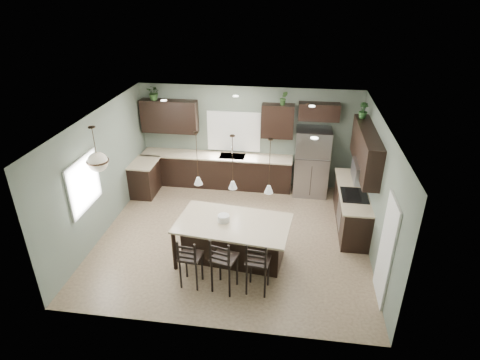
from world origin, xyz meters
name	(u,v)px	position (x,y,z in m)	size (l,w,h in m)	color
ground	(233,236)	(0.00, 0.00, 0.00)	(6.00, 6.00, 0.00)	#9E8466
pantry_door	(386,251)	(2.98, -1.55, 1.02)	(0.04, 0.82, 2.04)	white
window_back	(234,131)	(-0.40, 2.73, 1.55)	(1.35, 0.02, 1.00)	white
window_left	(83,184)	(-2.98, -0.80, 1.55)	(0.02, 1.10, 1.00)	white
left_return_cabs	(145,178)	(-2.70, 1.70, 0.45)	(0.60, 0.90, 0.90)	black
left_return_countertop	(144,163)	(-2.68, 1.70, 0.92)	(0.66, 0.96, 0.04)	#B8A98B
back_lower_cabs	(217,171)	(-0.85, 2.45, 0.45)	(4.20, 0.60, 0.90)	black
back_countertop	(216,156)	(-0.85, 2.43, 0.92)	(4.20, 0.66, 0.04)	#B8A98B
sink_inset	(232,156)	(-0.40, 2.43, 0.94)	(0.70, 0.45, 0.01)	gray
faucet	(232,152)	(-0.40, 2.40, 1.08)	(0.02, 0.02, 0.28)	silver
back_upper_left	(169,116)	(-2.15, 2.58, 1.95)	(1.55, 0.34, 0.90)	black
back_upper_right	(278,121)	(0.80, 2.58, 1.95)	(0.85, 0.34, 0.90)	black
fridge_header	(319,112)	(1.85, 2.58, 2.25)	(1.05, 0.34, 0.45)	black
right_lower_cabs	(351,208)	(2.70, 0.87, 0.45)	(0.60, 2.35, 0.90)	black
right_countertop	(353,190)	(2.68, 0.87, 0.92)	(0.66, 2.35, 0.04)	#B8A98B
cooktop	(354,195)	(2.68, 0.60, 0.94)	(0.58, 0.75, 0.02)	black
wall_oven_front	(339,213)	(2.40, 0.60, 0.45)	(0.01, 0.72, 0.60)	gray
right_upper_cabs	(366,150)	(2.83, 0.87, 1.95)	(0.34, 2.35, 0.90)	black
microwave	(363,171)	(2.78, 0.60, 1.55)	(0.40, 0.75, 0.40)	gray
refrigerator	(312,162)	(1.76, 2.35, 0.93)	(0.90, 0.74, 1.85)	gray
kitchen_island	(233,241)	(0.14, -0.86, 0.46)	(2.27, 1.29, 0.92)	black
serving_dish	(224,218)	(-0.06, -0.84, 0.99)	(0.24, 0.24, 0.14)	silver
bar_stool_left	(191,261)	(-0.55, -1.71, 0.54)	(0.40, 0.40, 1.08)	black
bar_stool_center	(224,263)	(0.11, -1.75, 0.59)	(0.44, 0.44, 1.18)	black
bar_stool_right	(258,266)	(0.73, -1.71, 0.57)	(0.42, 0.42, 1.15)	black
pendant_left	(197,159)	(-0.56, -0.79, 2.25)	(0.17, 0.17, 1.10)	white
pendant_center	(233,163)	(0.14, -0.86, 2.25)	(0.17, 0.17, 1.10)	silver
pendant_right	(270,166)	(0.83, -0.94, 2.25)	(0.17, 0.17, 1.10)	white
chandelier	(96,149)	(-2.60, -0.77, 2.32)	(0.44, 0.44, 0.95)	beige
plant_back_left	(154,93)	(-2.51, 2.55, 2.60)	(0.36, 0.31, 0.40)	#29481F
plant_back_right	(284,98)	(0.93, 2.55, 2.58)	(0.20, 0.16, 0.36)	#325826
plant_right_wall	(363,110)	(2.80, 1.72, 2.58)	(0.21, 0.21, 0.37)	#275424
room_shell	(233,169)	(0.00, 0.00, 1.70)	(6.00, 6.00, 6.00)	slate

